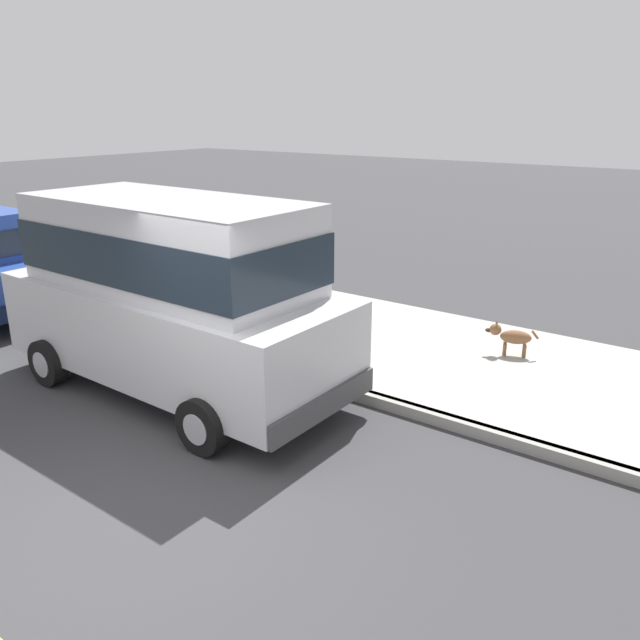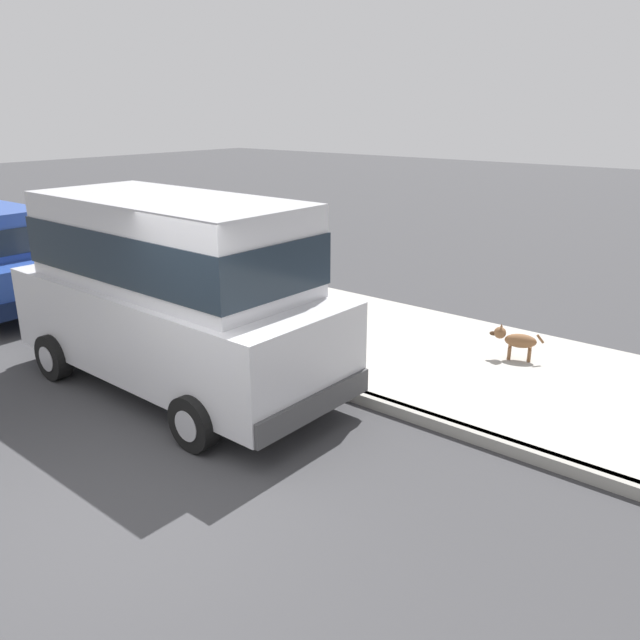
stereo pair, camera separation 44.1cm
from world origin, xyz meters
name	(u,v)px [view 2 (the right image)]	position (x,y,z in m)	size (l,w,h in m)	color
ground_plane	(128,507)	(0.00, 0.00, 0.00)	(80.00, 80.00, 0.00)	#38383A
curb	(336,389)	(3.20, 0.00, 0.07)	(0.16, 64.00, 0.14)	gray
sidewalk	(409,350)	(5.00, 0.00, 0.07)	(3.60, 64.00, 0.14)	#A8A59E
car_silver_van	(172,286)	(2.08, 1.81, 1.39)	(2.19, 4.93, 2.52)	#BCBCC1
dog_brown	(516,340)	(5.50, -1.44, 0.43)	(0.36, 0.72, 0.49)	brown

